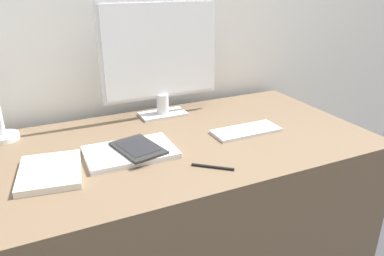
{
  "coord_description": "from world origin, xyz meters",
  "views": [
    {
      "loc": [
        -0.52,
        -1.1,
        1.33
      ],
      "look_at": [
        0.03,
        0.06,
        0.79
      ],
      "focal_mm": 35.0,
      "sensor_mm": 36.0,
      "label": 1
    }
  ],
  "objects": [
    {
      "name": "keyboard",
      "position": [
        0.27,
        0.06,
        0.74
      ],
      "size": [
        0.28,
        0.11,
        0.01
      ],
      "color": "silver",
      "rests_on": "desk"
    },
    {
      "name": "wall_back",
      "position": [
        0.0,
        0.58,
        1.2
      ],
      "size": [
        3.6,
        0.05,
        2.4
      ],
      "color": "silver",
      "rests_on": "ground_plane"
    },
    {
      "name": "laptop",
      "position": [
        -0.21,
        0.06,
        0.74
      ],
      "size": [
        0.32,
        0.21,
        0.02
      ],
      "color": "silver",
      "rests_on": "desk"
    },
    {
      "name": "notebook",
      "position": [
        -0.48,
        0.03,
        0.75
      ],
      "size": [
        0.22,
        0.26,
        0.02
      ],
      "color": "silver",
      "rests_on": "desk"
    },
    {
      "name": "desk",
      "position": [
        0.0,
        0.1,
        0.37
      ],
      "size": [
        1.47,
        0.78,
        0.73
      ],
      "color": "brown",
      "rests_on": "ground_plane"
    },
    {
      "name": "monitor",
      "position": [
        0.04,
        0.39,
        1.0
      ],
      "size": [
        0.52,
        0.11,
        0.5
      ],
      "color": "silver",
      "rests_on": "desk"
    },
    {
      "name": "pen",
      "position": [
        0.01,
        -0.15,
        0.74
      ],
      "size": [
        0.12,
        0.1,
        0.01
      ],
      "color": "black",
      "rests_on": "desk"
    },
    {
      "name": "ereader",
      "position": [
        -0.18,
        0.06,
        0.76
      ],
      "size": [
        0.17,
        0.22,
        0.01
      ],
      "color": "black",
      "rests_on": "laptop"
    }
  ]
}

